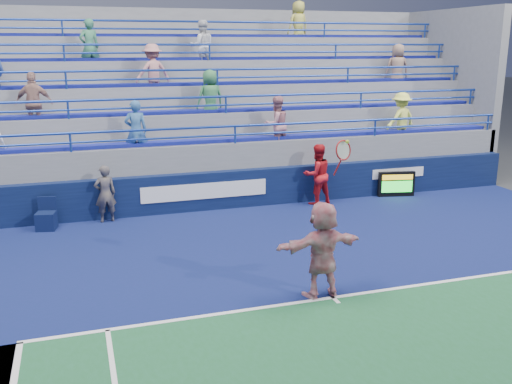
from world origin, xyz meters
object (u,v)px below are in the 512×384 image
object	(u,v)px
judge_chair	(46,220)
line_judge	(105,194)
ball_girl	(317,174)
serve_speed_board	(396,184)
tennis_player	(322,249)

from	to	relation	value
judge_chair	line_judge	size ratio (longest dim) A/B	0.54
line_judge	ball_girl	world-z (taller)	ball_girl
serve_speed_board	line_judge	xyz separation A→B (m)	(-8.76, 0.05, 0.38)
serve_speed_board	tennis_player	distance (m)	7.90
tennis_player	ball_girl	xyz separation A→B (m)	(2.49, 5.92, -0.03)
serve_speed_board	judge_chair	xyz separation A→B (m)	(-10.26, -0.16, -0.13)
serve_speed_board	judge_chair	bearing A→B (deg)	-179.10
ball_girl	serve_speed_board	bearing A→B (deg)	172.57
judge_chair	tennis_player	distance (m)	7.72
serve_speed_board	ball_girl	xyz separation A→B (m)	(-2.70, -0.01, 0.50)
tennis_player	line_judge	bearing A→B (deg)	120.84
judge_chair	ball_girl	bearing A→B (deg)	1.12
serve_speed_board	tennis_player	xyz separation A→B (m)	(-5.19, -5.94, 0.53)
serve_speed_board	judge_chair	distance (m)	10.26
judge_chair	line_judge	world-z (taller)	line_judge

